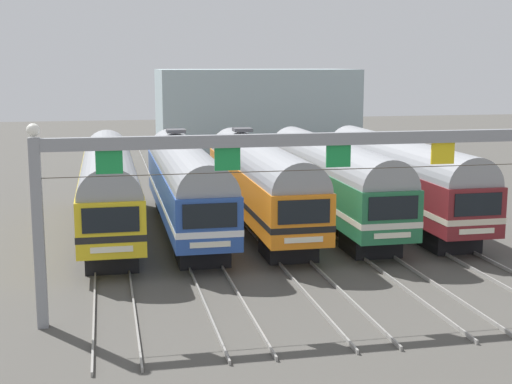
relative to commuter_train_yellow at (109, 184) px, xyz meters
name	(u,v)px	position (x,y,z in m)	size (l,w,h in m)	color
ground_plane	(260,228)	(8.05, 0.01, -2.69)	(160.00, 160.00, 0.00)	#4C4944
track_bed	(214,179)	(8.05, 17.01, -2.61)	(17.60, 70.00, 0.15)	gray
commuter_train_yellow	(109,184)	(0.00, 0.00, 0.00)	(2.88, 18.06, 4.77)	gold
commuter_train_blue	(186,182)	(4.02, 0.00, 0.00)	(2.88, 18.06, 5.05)	#284C9E
commuter_train_orange	(260,179)	(8.05, 0.00, 0.00)	(2.88, 18.06, 5.05)	orange
commuter_train_green	(331,177)	(12.07, 0.00, 0.00)	(2.88, 18.06, 4.77)	#236B42
commuter_train_maroon	(399,175)	(16.09, 0.00, 0.00)	(2.88, 18.06, 4.77)	maroon
catenary_gantry	(338,167)	(8.05, -13.49, 2.55)	(21.33, 0.44, 6.97)	gray
maintenance_building	(255,111)	(14.98, 34.80, 1.47)	(19.55, 10.00, 8.32)	#9EB2B7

